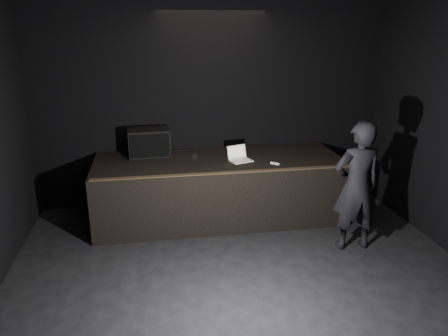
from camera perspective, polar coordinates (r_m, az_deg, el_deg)
name	(u,v)px	position (r m, az deg, el deg)	size (l,w,h in m)	color
ground	(259,316)	(5.11, 4.58, -18.71)	(7.00, 7.00, 0.00)	black
room_walls	(264,138)	(4.22, 5.26, 3.87)	(6.10, 7.10, 3.52)	black
stage_riser	(219,188)	(7.23, -0.63, -2.61)	(4.00, 1.50, 1.00)	black
riser_lip	(227,172)	(6.40, 0.37, -0.58)	(3.92, 0.10, 0.01)	brown
stage_monitor	(149,142)	(7.32, -9.78, 3.33)	(0.69, 0.52, 0.45)	black
cable	(175,151)	(7.54, -6.48, 2.21)	(0.02, 0.02, 0.80)	black
laptop	(239,157)	(6.99, 1.99, 1.48)	(0.41, 0.39, 0.23)	silver
beer_can	(231,154)	(7.07, 0.94, 1.81)	(0.06, 0.06, 0.15)	silver
plastic_cup	(194,157)	(7.03, -3.88, 1.49)	(0.08, 0.08, 0.11)	white
wii_remote	(275,163)	(6.84, 6.66, 0.60)	(0.03, 0.15, 0.03)	white
person	(357,187)	(6.33, 16.93, -2.33)	(0.68, 0.45, 1.86)	black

